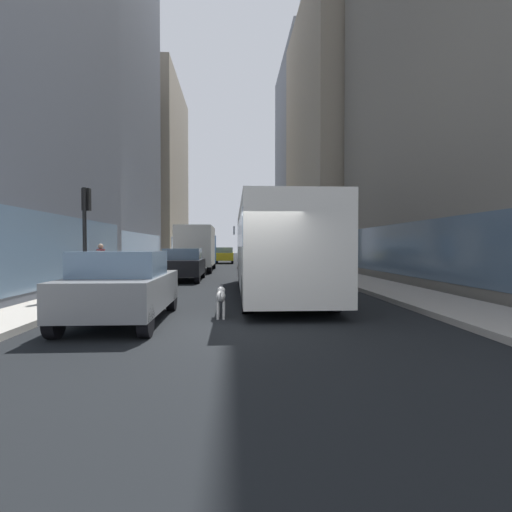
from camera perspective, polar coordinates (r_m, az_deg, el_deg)
ground_plane at (r=44.04m, az=-2.80°, el=-0.89°), size 120.00×120.00×0.00m
sidewalk_left at (r=44.37m, az=-10.18°, el=-0.80°), size 2.40×110.00×0.15m
sidewalk_right at (r=44.45m, az=4.57°, el=-0.78°), size 2.40×110.00×0.15m
building_left_mid at (r=37.73m, az=-22.50°, el=21.43°), size 8.15×19.74×29.51m
building_left_far at (r=57.05m, az=-15.15°, el=11.12°), size 9.31×18.77×22.91m
building_right_mid at (r=42.09m, az=14.32°, el=15.82°), size 11.86×19.17×24.55m
building_right_far at (r=64.63m, az=7.98°, el=13.27°), size 9.44×22.38×30.18m
transit_bus at (r=14.79m, az=2.62°, el=1.54°), size 2.78×11.53×3.05m
car_grey_wagon at (r=9.78m, az=-18.06°, el=-4.04°), size 1.91×4.09×1.62m
car_blue_hatchback at (r=54.82m, az=0.06°, el=0.42°), size 1.93×4.53×1.62m
car_black_suv at (r=20.92m, az=-10.06°, el=-1.14°), size 1.91×4.33×1.62m
car_yellow_taxi at (r=41.86m, az=-4.42°, el=0.11°), size 1.85×3.97×1.62m
car_white_van at (r=33.38m, az=-0.61°, el=-0.20°), size 1.87×4.05×1.62m
box_truck at (r=28.67m, az=-8.20°, el=1.22°), size 2.30×7.50×3.05m
dalmatian_dog at (r=10.02m, az=-4.89°, el=-5.63°), size 0.22×0.96×0.72m
pedestrian_with_handbag at (r=18.26m, az=-20.74°, el=-0.98°), size 0.45×0.34×1.69m
traffic_light_near at (r=13.88m, az=-22.62°, el=4.17°), size 0.24×0.40×3.40m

